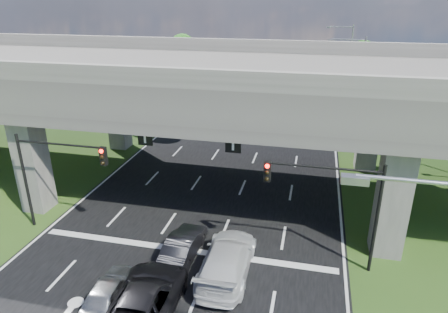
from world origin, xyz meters
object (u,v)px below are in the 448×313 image
at_px(car_silver, 109,291).
at_px(car_white, 227,259).
at_px(car_dark, 184,245).
at_px(signal_left, 54,167).
at_px(streetlight_far, 356,83).
at_px(signal_right, 334,195).
at_px(streetlight_beyond, 347,58).
at_px(car_trailing, 145,300).

bearing_deg(car_silver, car_white, -148.24).
bearing_deg(car_dark, signal_left, -5.22).
bearing_deg(streetlight_far, car_white, -108.31).
relative_size(signal_right, signal_left, 1.00).
bearing_deg(signal_left, streetlight_beyond, 63.57).
relative_size(signal_right, car_silver, 1.51).
distance_m(signal_right, car_white, 6.27).
bearing_deg(streetlight_beyond, signal_left, -116.43).
height_order(signal_right, car_white, signal_right).
distance_m(signal_right, signal_left, 15.65).
bearing_deg(car_white, car_dark, -20.19).
distance_m(car_dark, car_trailing, 4.59).
relative_size(signal_left, car_white, 1.01).
xyz_separation_m(car_silver, car_dark, (2.19, 4.24, 0.02)).
distance_m(streetlight_beyond, car_trailing, 43.09).
height_order(streetlight_far, car_trailing, streetlight_far).
relative_size(streetlight_far, car_dark, 2.36).
height_order(car_dark, car_trailing, car_trailing).
xyz_separation_m(streetlight_far, car_dark, (-9.89, -21.00, -5.12)).
bearing_deg(car_white, signal_right, -160.00).
relative_size(streetlight_far, car_silver, 2.51).
height_order(streetlight_far, streetlight_beyond, same).
height_order(car_silver, car_trailing, car_trailing).
distance_m(streetlight_far, car_dark, 23.77).
xyz_separation_m(car_dark, car_trailing, (-0.27, -4.58, 0.13)).
xyz_separation_m(signal_left, car_trailing, (7.76, -5.52, -3.33)).
xyz_separation_m(signal_left, car_dark, (8.03, -0.94, -3.46)).
distance_m(streetlight_far, car_silver, 28.45).
bearing_deg(signal_left, streetlight_far, 48.22).
bearing_deg(car_trailing, car_silver, -12.24).
distance_m(car_silver, car_white, 5.85).
relative_size(signal_right, car_dark, 1.42).
bearing_deg(signal_right, car_trailing, -145.02).
distance_m(signal_right, streetlight_far, 20.25).
distance_m(streetlight_beyond, car_silver, 43.28).
height_order(car_silver, car_white, car_white).
bearing_deg(car_silver, streetlight_beyond, -108.99).
height_order(streetlight_far, car_white, streetlight_far).
bearing_deg(streetlight_beyond, car_trailing, -103.74).
bearing_deg(streetlight_far, signal_right, -96.47).
distance_m(signal_right, car_silver, 11.63).
xyz_separation_m(signal_right, car_trailing, (-7.89, -5.52, -3.33)).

